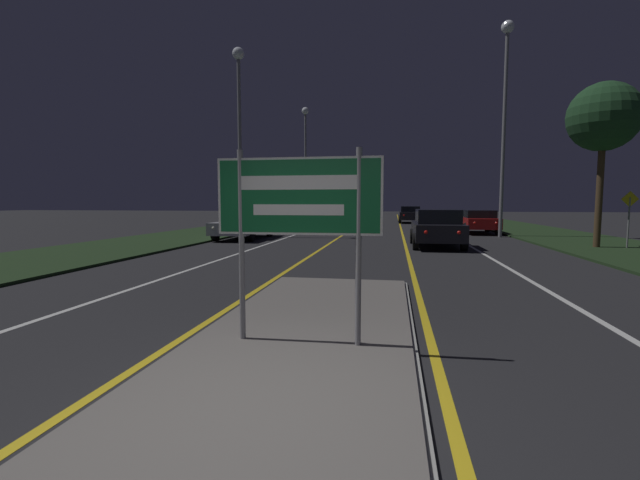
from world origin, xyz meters
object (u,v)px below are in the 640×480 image
object	(u,v)px
car_receding_0	(437,228)
car_receding_2	(410,214)
streetlight_left_far	(305,145)
car_receding_1	(478,221)
streetlight_right_near	(505,91)
warning_sign	(629,214)
car_approaching_0	(245,224)
car_approaching_1	(293,217)
highway_sign	(298,206)
streetlight_left_near	(239,109)

from	to	relation	value
car_receding_0	car_receding_2	world-z (taller)	car_receding_0
streetlight_left_far	car_receding_1	bearing A→B (deg)	-39.21
car_receding_1	car_receding_2	distance (m)	12.38
streetlight_right_near	car_receding_2	xyz separation A→B (m)	(-4.01, 14.59, -6.51)
car_receding_0	warning_sign	distance (m)	6.98
car_receding_2	car_approaching_0	size ratio (longest dim) A/B	0.93
car_approaching_1	highway_sign	bearing A→B (deg)	-76.41
streetlight_right_near	car_receding_1	distance (m)	7.10
car_approaching_1	warning_sign	bearing A→B (deg)	-36.23
streetlight_left_far	car_approaching_1	bearing A→B (deg)	-86.22
warning_sign	car_approaching_0	bearing A→B (deg)	171.68
streetlight_left_near	car_receding_1	bearing A→B (deg)	20.72
highway_sign	car_approaching_1	xyz separation A→B (m)	(-5.85, 24.18, -0.99)
streetlight_right_near	streetlight_left_far	bearing A→B (deg)	135.37
car_receding_0	car_approaching_1	xyz separation A→B (m)	(-8.66, 11.61, -0.02)
car_approaching_0	car_approaching_1	bearing A→B (deg)	88.41
car_approaching_0	warning_sign	xyz separation A→B (m)	(15.86, -2.32, 0.66)
car_approaching_0	car_receding_2	bearing A→B (deg)	64.02
streetlight_left_far	streetlight_right_near	world-z (taller)	streetlight_right_near
streetlight_left_far	car_receding_1	size ratio (longest dim) A/B	2.17
highway_sign	warning_sign	world-z (taller)	highway_sign
highway_sign	car_receding_1	bearing A→B (deg)	74.20
car_receding_0	car_receding_1	distance (m)	8.73
streetlight_right_near	car_receding_2	size ratio (longest dim) A/B	2.40
car_approaching_1	warning_sign	world-z (taller)	warning_sign
streetlight_left_near	car_receding_1	distance (m)	14.55
car_receding_1	streetlight_left_far	bearing A→B (deg)	140.79
car_approaching_1	warning_sign	size ratio (longest dim) A/B	2.17
streetlight_left_near	car_approaching_1	world-z (taller)	streetlight_left_near
warning_sign	car_approaching_1	bearing A→B (deg)	143.77
streetlight_right_near	car_approaching_0	distance (m)	14.50
highway_sign	streetlight_left_near	world-z (taller)	streetlight_left_near
car_receding_0	warning_sign	xyz separation A→B (m)	(6.95, 0.17, 0.58)
car_receding_1	car_approaching_1	size ratio (longest dim) A/B	0.97
car_approaching_0	streetlight_left_far	bearing A→B (deg)	90.64
highway_sign	streetlight_right_near	xyz separation A→B (m)	(6.48, 18.06, 5.52)
streetlight_right_near	car_approaching_1	world-z (taller)	streetlight_right_near
streetlight_right_near	car_receding_0	world-z (taller)	streetlight_right_near
car_receding_1	car_receding_2	bearing A→B (deg)	105.91
car_receding_1	streetlight_left_near	bearing A→B (deg)	-159.28
car_approaching_0	warning_sign	world-z (taller)	warning_sign
streetlight_left_far	car_receding_1	xyz separation A→B (m)	(12.14, -9.91, -5.81)
streetlight_left_near	car_approaching_1	distance (m)	9.99
highway_sign	car_receding_0	world-z (taller)	highway_sign
streetlight_left_far	car_receding_2	distance (m)	10.68
highway_sign	car_receding_0	bearing A→B (deg)	77.39
car_receding_0	car_approaching_0	bearing A→B (deg)	164.39
car_receding_0	highway_sign	bearing A→B (deg)	-102.61
car_receding_1	car_approaching_1	bearing A→B (deg)	163.67
highway_sign	car_approaching_1	bearing A→B (deg)	103.59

